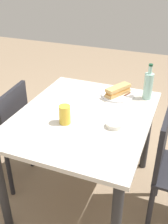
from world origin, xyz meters
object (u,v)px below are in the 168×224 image
object	(u,v)px
knife_near	(124,96)
dining_table	(84,128)
beer_glass	(65,115)
olive_bowl	(114,125)
chair_near	(6,130)
plate_near	(118,95)
baguette_sandwich_near	(118,90)
water_bottle	(148,85)

from	to	relation	value
knife_near	dining_table	bearing A→B (deg)	-29.00
beer_glass	olive_bowl	size ratio (longest dim) A/B	1.20
chair_near	plate_near	size ratio (longest dim) A/B	3.36
chair_near	baguette_sandwich_near	world-z (taller)	chair_near
knife_near	water_bottle	size ratio (longest dim) A/B	0.61
beer_glass	olive_bowl	xyz separation A→B (m)	(-0.07, 0.31, -0.05)
dining_table	olive_bowl	distance (m)	0.28
plate_near	baguette_sandwich_near	distance (m)	0.04
baguette_sandwich_near	water_bottle	world-z (taller)	water_bottle
dining_table	chair_near	distance (m)	0.66
chair_near	olive_bowl	distance (m)	0.92
dining_table	water_bottle	xyz separation A→B (m)	(-0.41, 0.36, 0.22)
dining_table	baguette_sandwich_near	bearing A→B (deg)	159.23
dining_table	baguette_sandwich_near	world-z (taller)	baguette_sandwich_near
plate_near	baguette_sandwich_near	bearing A→B (deg)	-26.57
plate_near	knife_near	xyz separation A→B (m)	(0.02, 0.06, 0.01)
plate_near	water_bottle	size ratio (longest dim) A/B	0.91
dining_table	baguette_sandwich_near	distance (m)	0.42
plate_near	beer_glass	distance (m)	0.56
beer_glass	dining_table	bearing A→B (deg)	152.76
dining_table	olive_bowl	size ratio (longest dim) A/B	10.58
knife_near	olive_bowl	xyz separation A→B (m)	(0.42, 0.04, -0.00)
chair_near	olive_bowl	bearing A→B (deg)	89.41
knife_near	beer_glass	world-z (taller)	beer_glass
baguette_sandwich_near	water_bottle	distance (m)	0.23
water_bottle	plate_near	bearing A→B (deg)	-79.39
baguette_sandwich_near	chair_near	bearing A→B (deg)	-61.25
water_bottle	beer_glass	xyz separation A→B (m)	(0.55, -0.43, -0.05)
knife_near	beer_glass	xyz separation A→B (m)	(0.50, -0.27, 0.04)
dining_table	plate_near	distance (m)	0.41
knife_near	chair_near	bearing A→B (deg)	-63.73
baguette_sandwich_near	knife_near	bearing A→B (deg)	73.89
water_bottle	olive_bowl	world-z (taller)	water_bottle
plate_near	knife_near	size ratio (longest dim) A/B	1.49
dining_table	water_bottle	world-z (taller)	water_bottle
knife_near	beer_glass	size ratio (longest dim) A/B	1.36
baguette_sandwich_near	water_bottle	bearing A→B (deg)	100.61
knife_near	water_bottle	bearing A→B (deg)	109.20
plate_near	baguette_sandwich_near	xyz separation A→B (m)	(0.00, -0.00, 0.04)
chair_near	baguette_sandwich_near	size ratio (longest dim) A/B	3.73
beer_glass	knife_near	bearing A→B (deg)	151.52
water_bottle	olive_bowl	bearing A→B (deg)	-14.04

